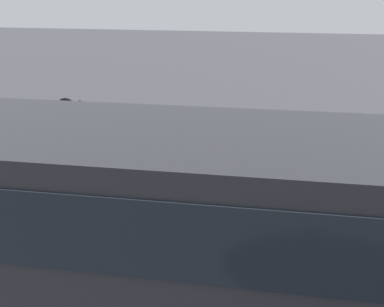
% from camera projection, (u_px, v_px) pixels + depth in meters
% --- Properties ---
extents(ground_plane, '(80.00, 80.00, 0.00)m').
position_uv_depth(ground_plane, '(207.00, 199.00, 10.60)').
color(ground_plane, '#38383D').
extents(tour_bus, '(10.21, 2.71, 3.25)m').
position_uv_depth(tour_bus, '(259.00, 245.00, 5.90)').
color(tour_bus, '#26262B').
rests_on(tour_bus, ground_plane).
extents(spectator_far_left, '(0.58, 0.37, 1.68)m').
position_uv_depth(spectator_far_left, '(328.00, 197.00, 8.60)').
color(spectator_far_left, '#473823').
rests_on(spectator_far_left, ground_plane).
extents(spectator_left, '(0.57, 0.31, 1.66)m').
position_uv_depth(spectator_left, '(287.00, 196.00, 8.65)').
color(spectator_left, black).
rests_on(spectator_left, ground_plane).
extents(spectator_centre, '(0.57, 0.39, 1.65)m').
position_uv_depth(spectator_centre, '(245.00, 189.00, 8.97)').
color(spectator_centre, black).
rests_on(spectator_centre, ground_plane).
extents(spectator_right, '(0.58, 0.35, 1.79)m').
position_uv_depth(spectator_right, '(200.00, 186.00, 8.92)').
color(spectator_right, '#473823').
rests_on(spectator_right, ground_plane).
extents(parked_motorcycle_silver, '(2.05, 0.58, 0.99)m').
position_uv_depth(parked_motorcycle_silver, '(324.00, 243.00, 7.97)').
color(parked_motorcycle_silver, black).
rests_on(parked_motorcycle_silver, ground_plane).
extents(stunt_motorcycle, '(1.87, 0.59, 1.89)m').
position_uv_depth(stunt_motorcycle, '(89.00, 121.00, 13.15)').
color(stunt_motorcycle, black).
rests_on(stunt_motorcycle, ground_plane).
extents(traffic_cone, '(0.34, 0.34, 0.63)m').
position_uv_depth(traffic_cone, '(175.00, 145.00, 13.32)').
color(traffic_cone, orange).
rests_on(traffic_cone, ground_plane).
extents(bay_line_a, '(0.19, 3.76, 0.01)m').
position_uv_depth(bay_line_a, '(361.00, 206.00, 10.28)').
color(bay_line_a, white).
rests_on(bay_line_a, ground_plane).
extents(bay_line_b, '(0.20, 4.50, 0.01)m').
position_uv_depth(bay_line_b, '(252.00, 197.00, 10.70)').
color(bay_line_b, white).
rests_on(bay_line_b, ground_plane).
extents(bay_line_c, '(0.18, 3.54, 0.01)m').
position_uv_depth(bay_line_c, '(151.00, 189.00, 11.12)').
color(bay_line_c, white).
rests_on(bay_line_c, ground_plane).
extents(bay_line_d, '(0.19, 3.78, 0.01)m').
position_uv_depth(bay_line_d, '(57.00, 182.00, 11.54)').
color(bay_line_d, white).
rests_on(bay_line_d, ground_plane).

